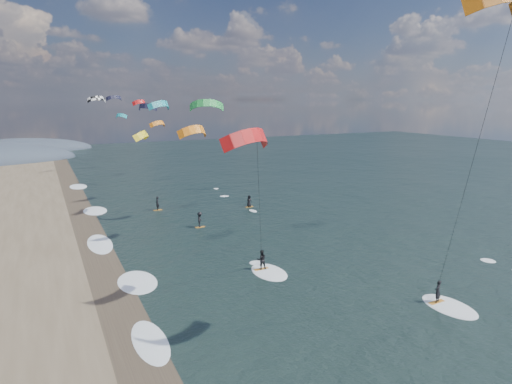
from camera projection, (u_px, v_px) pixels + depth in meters
name	position (u px, v px, depth m)	size (l,w,h in m)	color
ground	(363.00, 345.00, 25.14)	(260.00, 260.00, 0.00)	black
wet_sand_strip	(123.00, 315.00, 28.59)	(3.00, 240.00, 0.00)	#382D23
kitesurfer_near_a	(499.00, 80.00, 21.55)	(7.65, 8.35, 19.81)	#C27822
kitesurfer_near_b	(260.00, 184.00, 29.80)	(7.12, 8.76, 13.05)	#C27822
far_kitesurfers	(204.00, 211.00, 52.06)	(12.54, 10.83, 1.82)	#C27822
bg_kite_field	(143.00, 108.00, 69.76)	(13.09, 67.93, 6.05)	orange
shoreline_surf	(128.00, 285.00, 33.26)	(2.40, 79.40, 0.11)	white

